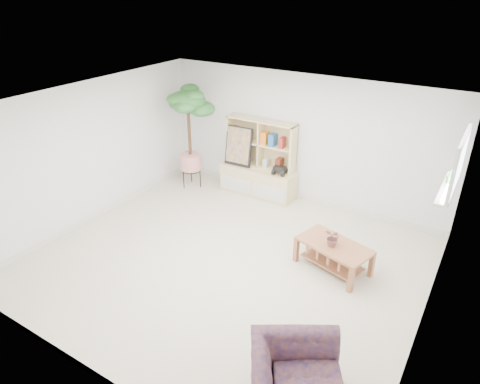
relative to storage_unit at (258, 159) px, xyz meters
The scene contains 13 objects.
floor 2.48m from the storage_unit, 71.36° to the right, with size 5.50×5.00×0.01m, color beige.
ceiling 2.88m from the storage_unit, 71.36° to the right, with size 5.50×5.00×0.01m, color white.
walls 2.41m from the storage_unit, 71.36° to the right, with size 5.51×5.01×2.40m.
baseboard 2.47m from the storage_unit, 71.36° to the right, with size 5.50×5.00×0.10m, color silver, non-canonical shape.
window 4.05m from the storage_unit, 25.20° to the right, with size 0.10×0.98×0.68m, color silver, non-canonical shape.
window_sill 3.91m from the storage_unit, 25.58° to the right, with size 0.14×1.00×0.04m, color silver.
storage_unit is the anchor object (origin of this frame).
poster 0.45m from the storage_unit, 169.76° to the right, with size 0.55×0.13×0.77m, color yellow, non-canonical shape.
toy_truck 0.51m from the storage_unit, ahead, with size 0.33×0.23×0.18m, color black, non-canonical shape.
coffee_table 2.71m from the storage_unit, 35.84° to the right, with size 1.04×0.57×0.43m, color #935B3F, non-canonical shape.
table_plant 2.69m from the storage_unit, 37.03° to the right, with size 0.24×0.21×0.27m, color #276732.
floor_tree 1.42m from the storage_unit, 163.18° to the right, with size 0.76×0.76×2.06m, color #256229, non-canonical shape.
sill_plant 3.89m from the storage_unit, 23.77° to the right, with size 0.12×0.10×0.21m, color #256229.
Camera 1 is at (2.96, -4.42, 3.86)m, focal length 32.00 mm.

